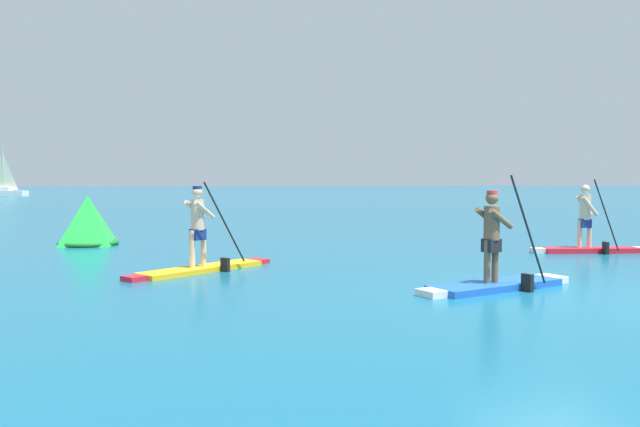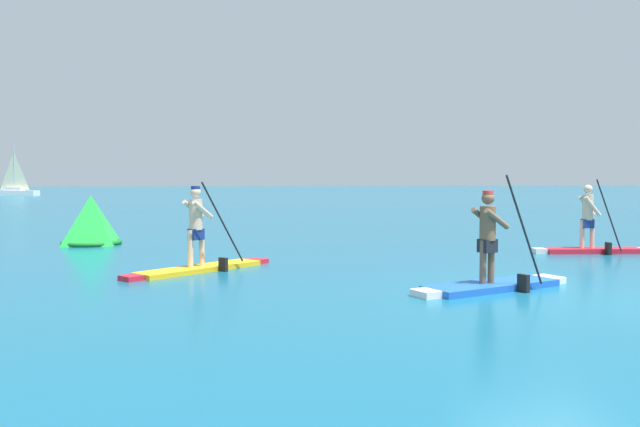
% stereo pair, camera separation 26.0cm
% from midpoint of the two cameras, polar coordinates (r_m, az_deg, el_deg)
% --- Properties ---
extents(ground, '(440.00, 440.00, 0.00)m').
position_cam_midpoint_polar(ground, '(10.43, 20.44, -7.08)').
color(ground, '#145B7A').
extents(paddleboarder_near_left, '(3.01, 2.38, 1.84)m').
position_cam_midpoint_polar(paddleboarder_near_left, '(12.47, -11.54, -3.61)').
color(paddleboarder_near_left, yellow).
rests_on(paddleboarder_near_left, ground).
extents(paddleboarder_mid_center, '(3.11, 1.40, 1.93)m').
position_cam_midpoint_polar(paddleboarder_mid_center, '(10.63, 15.32, -5.08)').
color(paddleboarder_mid_center, blue).
rests_on(paddleboarder_mid_center, ground).
extents(paddleboarder_far_right, '(3.03, 1.01, 1.86)m').
position_cam_midpoint_polar(paddleboarder_far_right, '(16.80, 23.34, -2.10)').
color(paddleboarder_far_right, red).
rests_on(paddleboarder_far_right, ground).
extents(race_marker_buoy, '(1.97, 1.97, 1.40)m').
position_cam_midpoint_polar(race_marker_buoy, '(18.51, -21.13, -0.78)').
color(race_marker_buoy, green).
rests_on(race_marker_buoy, ground).
extents(sailboat_left_horizon, '(6.00, 3.50, 6.42)m').
position_cam_midpoint_polar(sailboat_left_horizon, '(84.64, -27.44, 2.02)').
color(sailboat_left_horizon, white).
rests_on(sailboat_left_horizon, ground).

